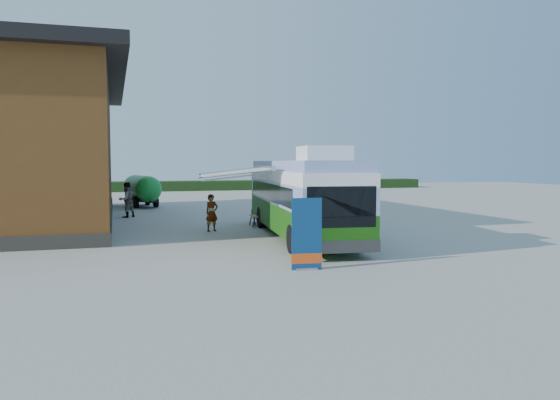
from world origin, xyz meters
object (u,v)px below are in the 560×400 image
object	(u,v)px
bus	(300,195)
slurry_tanker	(142,189)
banner	(307,241)
person_b	(126,200)
person_a	(212,213)
picnic_table	(266,213)

from	to	relation	value
bus	slurry_tanker	bearing A→B (deg)	113.58
bus	slurry_tanker	world-z (taller)	bus
banner	person_b	xyz separation A→B (m)	(-4.49, 16.49, 0.13)
person_a	slurry_tanker	xyz separation A→B (m)	(-2.26, 14.52, 0.40)
picnic_table	person_a	world-z (taller)	person_a
person_a	slurry_tanker	bearing A→B (deg)	80.99
bus	banner	xyz separation A→B (m)	(-2.01, -6.36, -0.87)
slurry_tanker	banner	bearing A→B (deg)	-92.72
bus	picnic_table	xyz separation A→B (m)	(-0.28, 4.07, -1.07)
bus	person_b	world-z (taller)	bus
bus	banner	size ratio (longest dim) A/B	5.80
person_b	picnic_table	bearing A→B (deg)	100.54
bus	slurry_tanker	distance (m)	18.20
banner	person_a	size ratio (longest dim) A/B	1.25
slurry_tanker	person_b	bearing A→B (deg)	-109.83
picnic_table	person_b	world-z (taller)	person_b
picnic_table	person_b	size ratio (longest dim) A/B	0.83
slurry_tanker	picnic_table	bearing A→B (deg)	-79.90
bus	picnic_table	bearing A→B (deg)	100.46
banner	person_a	bearing A→B (deg)	103.11
bus	banner	world-z (taller)	bus
bus	person_b	distance (m)	12.07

